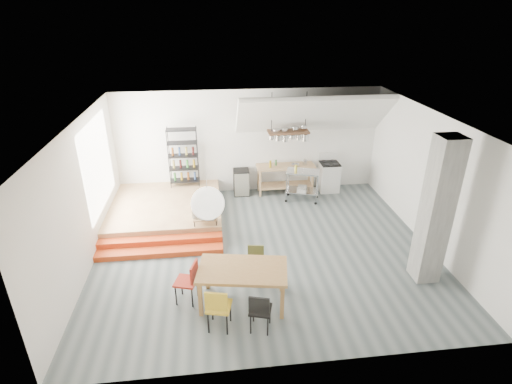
{
  "coord_description": "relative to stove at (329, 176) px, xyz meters",
  "views": [
    {
      "loc": [
        -1.17,
        -8.17,
        5.39
      ],
      "look_at": [
        -0.11,
        0.8,
        1.16
      ],
      "focal_mm": 28.0,
      "sensor_mm": 36.0,
      "label": 1
    }
  ],
  "objects": [
    {
      "name": "chair_black",
      "position": [
        -2.95,
        -5.84,
        0.02
      ],
      "size": [
        0.48,
        0.48,
        0.85
      ],
      "rotation": [
        0.0,
        0.0,
        2.86
      ],
      "color": "black",
      "rests_on": "ground"
    },
    {
      "name": "wall_back",
      "position": [
        -2.5,
        0.34,
        1.12
      ],
      "size": [
        8.0,
        0.04,
        3.2
      ],
      "primitive_type": "cube",
      "color": "silver",
      "rests_on": "ground"
    },
    {
      "name": "mini_fridge",
      "position": [
        -2.78,
        0.04,
        -0.08
      ],
      "size": [
        0.47,
        0.47,
        0.81
      ],
      "primitive_type": "cube",
      "color": "black",
      "rests_on": "ground"
    },
    {
      "name": "concrete_column",
      "position": [
        0.8,
        -4.66,
        1.12
      ],
      "size": [
        0.5,
        0.5,
        3.2
      ],
      "primitive_type": "cube",
      "color": "slate",
      "rests_on": "ground"
    },
    {
      "name": "pot_rack",
      "position": [
        -1.37,
        -0.23,
        1.5
      ],
      "size": [
        1.2,
        0.5,
        1.43
      ],
      "color": "#442A1B",
      "rests_on": "ceiling"
    },
    {
      "name": "window_pane",
      "position": [
        -6.48,
        -1.66,
        1.32
      ],
      "size": [
        0.02,
        2.5,
        2.2
      ],
      "primitive_type": "cube",
      "color": "white",
      "rests_on": "wall_left"
    },
    {
      "name": "rolling_cart",
      "position": [
        -1.0,
        -0.62,
        0.14
      ],
      "size": [
        1.08,
        0.81,
        0.95
      ],
      "rotation": [
        0.0,
        0.0,
        -0.32
      ],
      "color": "silver",
      "rests_on": "ground"
    },
    {
      "name": "stove",
      "position": [
        0.0,
        0.0,
        0.0
      ],
      "size": [
        0.6,
        0.6,
        1.18
      ],
      "color": "white",
      "rests_on": "ground"
    },
    {
      "name": "kitchen_counter",
      "position": [
        -1.4,
        -0.01,
        0.15
      ],
      "size": [
        1.8,
        0.6,
        0.91
      ],
      "color": "#9A704D",
      "rests_on": "ground"
    },
    {
      "name": "chair_red",
      "position": [
        -4.22,
        -4.86,
        0.06
      ],
      "size": [
        0.52,
        0.52,
        0.91
      ],
      "rotation": [
        0.0,
        0.0,
        -1.86
      ],
      "color": "#AA2518",
      "rests_on": "ground"
    },
    {
      "name": "floor",
      "position": [
        -2.5,
        -3.16,
        -0.48
      ],
      "size": [
        8.0,
        8.0,
        0.0
      ],
      "primitive_type": "plane",
      "color": "#4E585A",
      "rests_on": "ground"
    },
    {
      "name": "step_upper",
      "position": [
        -5.0,
        -2.76,
        -0.35
      ],
      "size": [
        3.0,
        0.35,
        0.27
      ],
      "primitive_type": "cube",
      "color": "#C03E16",
      "rests_on": "ground"
    },
    {
      "name": "step_lower",
      "position": [
        -5.0,
        -3.11,
        -0.41
      ],
      "size": [
        3.0,
        0.35,
        0.13
      ],
      "primitive_type": "cube",
      "color": "#C03E16",
      "rests_on": "ground"
    },
    {
      "name": "slope_ceiling",
      "position": [
        -0.7,
        -0.26,
        2.07
      ],
      "size": [
        4.4,
        1.44,
        1.32
      ],
      "primitive_type": "cube",
      "rotation": [
        -0.73,
        0.0,
        0.0
      ],
      "color": "white",
      "rests_on": "wall_back"
    },
    {
      "name": "microwave_shelf",
      "position": [
        -3.9,
        -2.41,
        0.07
      ],
      "size": [
        0.6,
        0.4,
        0.16
      ],
      "color": "#9A704D",
      "rests_on": "platform"
    },
    {
      "name": "bowl",
      "position": [
        -1.11,
        -0.06,
        0.46
      ],
      "size": [
        0.28,
        0.28,
        0.06
      ],
      "primitive_type": "imported",
      "rotation": [
        0.0,
        0.0,
        -0.19
      ],
      "color": "silver",
      "rests_on": "kitchen_counter"
    },
    {
      "name": "wall_right",
      "position": [
        1.5,
        -3.16,
        1.12
      ],
      "size": [
        0.04,
        7.0,
        3.2
      ],
      "primitive_type": "cube",
      "color": "silver",
      "rests_on": "ground"
    },
    {
      "name": "platform",
      "position": [
        -5.0,
        -1.16,
        -0.28
      ],
      "size": [
        3.0,
        3.0,
        0.4
      ],
      "primitive_type": "cube",
      "color": "#9A704D",
      "rests_on": "ground"
    },
    {
      "name": "dining_table",
      "position": [
        -3.19,
        -5.03,
        0.24
      ],
      "size": [
        1.85,
        1.23,
        0.81
      ],
      "rotation": [
        0.0,
        0.0,
        -0.17
      ],
      "color": "olive",
      "rests_on": "ground"
    },
    {
      "name": "wire_shelving",
      "position": [
        -4.5,
        0.04,
        0.85
      ],
      "size": [
        0.88,
        0.38,
        1.8
      ],
      "color": "black",
      "rests_on": "platform"
    },
    {
      "name": "chair_mustard",
      "position": [
        -3.69,
        -5.73,
        0.08
      ],
      "size": [
        0.51,
        0.51,
        0.93
      ],
      "rotation": [
        0.0,
        0.0,
        2.91
      ],
      "color": "gold",
      "rests_on": "ground"
    },
    {
      "name": "paper_lantern",
      "position": [
        -3.78,
        -4.93,
        1.72
      ],
      "size": [
        0.6,
        0.6,
        0.6
      ],
      "primitive_type": "sphere",
      "color": "white",
      "rests_on": "ceiling"
    },
    {
      "name": "wall_left",
      "position": [
        -6.5,
        -3.16,
        1.12
      ],
      "size": [
        0.04,
        7.0,
        3.2
      ],
      "primitive_type": "cube",
      "color": "silver",
      "rests_on": "ground"
    },
    {
      "name": "microwave",
      "position": [
        -3.9,
        -2.41,
        0.24
      ],
      "size": [
        0.65,
        0.54,
        0.31
      ],
      "primitive_type": "imported",
      "rotation": [
        0.0,
        0.0,
        -0.33
      ],
      "color": "beige",
      "rests_on": "microwave_shelf"
    },
    {
      "name": "ceiling",
      "position": [
        -2.5,
        -3.16,
        2.72
      ],
      "size": [
        8.0,
        7.0,
        0.02
      ],
      "primitive_type": "cube",
      "color": "white",
      "rests_on": "wall_back"
    },
    {
      "name": "chair_olive",
      "position": [
        -2.85,
        -4.32,
        -0.0
      ],
      "size": [
        0.42,
        0.42,
        0.8
      ],
      "rotation": [
        0.0,
        0.0,
        -0.16
      ],
      "color": "brown",
      "rests_on": "ground"
    }
  ]
}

